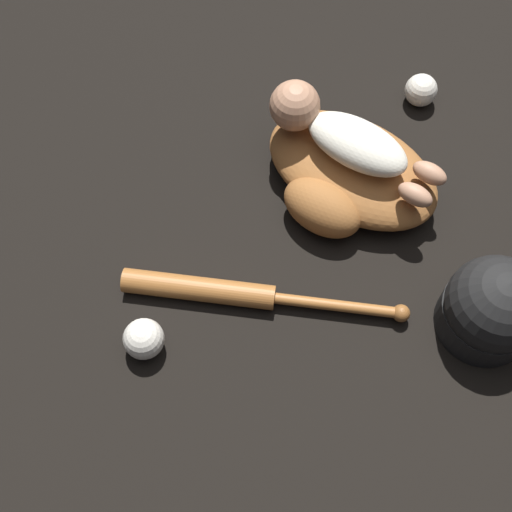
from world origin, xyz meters
name	(u,v)px	position (x,y,z in m)	size (l,w,h in m)	color
ground_plane	(351,199)	(0.00, 0.00, 0.00)	(6.00, 6.00, 0.00)	black
baseball_glove	(347,175)	(0.03, -0.01, 0.05)	(0.42, 0.35, 0.10)	#935B2D
baby_figure	(339,133)	(0.07, -0.01, 0.14)	(0.37, 0.20, 0.10)	silver
baseball_bat	(227,292)	(-0.02, 0.33, 0.02)	(0.41, 0.40, 0.05)	#9E602D
baseball	(144,339)	(-0.01, 0.51, 0.04)	(0.08, 0.08, 0.08)	silver
baseball_spare	(421,90)	(0.10, -0.28, 0.04)	(0.07, 0.07, 0.07)	silver
baseball_cap	(492,308)	(-0.36, -0.01, 0.07)	(0.21, 0.25, 0.18)	black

